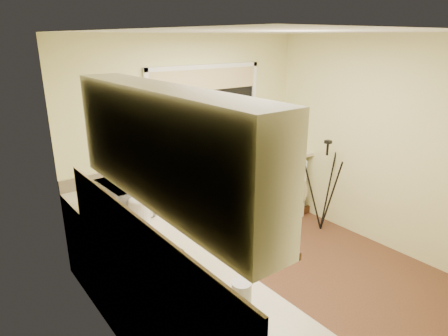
# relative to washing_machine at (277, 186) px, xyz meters

# --- Properties ---
(floor) EXTENTS (3.20, 3.20, 0.00)m
(floor) POSITION_rel_washing_machine_xyz_m (-1.21, -1.20, -0.41)
(floor) COLOR brown
(floor) RESTS_ON ground
(ceiling) EXTENTS (3.20, 3.20, 0.00)m
(ceiling) POSITION_rel_washing_machine_xyz_m (-1.21, -1.20, 2.04)
(ceiling) COLOR white
(ceiling) RESTS_ON ground
(wall_back) EXTENTS (3.20, 0.00, 3.20)m
(wall_back) POSITION_rel_washing_machine_xyz_m (-1.21, 0.30, 0.81)
(wall_back) COLOR beige
(wall_back) RESTS_ON ground
(wall_front) EXTENTS (3.20, 0.00, 3.20)m
(wall_front) POSITION_rel_washing_machine_xyz_m (-1.21, -2.70, 0.81)
(wall_front) COLOR beige
(wall_front) RESTS_ON ground
(wall_left) EXTENTS (0.00, 3.00, 3.00)m
(wall_left) POSITION_rel_washing_machine_xyz_m (-2.81, -1.20, 0.81)
(wall_left) COLOR beige
(wall_left) RESTS_ON ground
(wall_right) EXTENTS (0.00, 3.00, 3.00)m
(wall_right) POSITION_rel_washing_machine_xyz_m (0.39, -1.20, 0.81)
(wall_right) COLOR beige
(wall_right) RESTS_ON ground
(base_cabinet_back) EXTENTS (2.55, 0.60, 0.86)m
(base_cabinet_back) POSITION_rel_washing_machine_xyz_m (-1.54, -0.00, 0.02)
(base_cabinet_back) COLOR silver
(base_cabinet_back) RESTS_ON floor
(base_cabinet_left) EXTENTS (0.54, 2.40, 0.86)m
(base_cabinet_left) POSITION_rel_washing_machine_xyz_m (-2.51, -1.50, 0.02)
(base_cabinet_left) COLOR silver
(base_cabinet_left) RESTS_ON floor
(worktop_back) EXTENTS (3.20, 0.60, 0.04)m
(worktop_back) POSITION_rel_washing_machine_xyz_m (-1.21, -0.00, 0.47)
(worktop_back) COLOR beige
(worktop_back) RESTS_ON base_cabinet_back
(worktop_left) EXTENTS (0.60, 2.40, 0.04)m
(worktop_left) POSITION_rel_washing_machine_xyz_m (-2.51, -1.50, 0.47)
(worktop_left) COLOR beige
(worktop_left) RESTS_ON base_cabinet_left
(upper_cabinet) EXTENTS (0.28, 1.90, 0.70)m
(upper_cabinet) POSITION_rel_washing_machine_xyz_m (-2.65, -1.65, 1.39)
(upper_cabinet) COLOR silver
(upper_cabinet) RESTS_ON wall_left
(splashback_left) EXTENTS (0.02, 2.40, 0.45)m
(splashback_left) POSITION_rel_washing_machine_xyz_m (-2.80, -1.50, 0.71)
(splashback_left) COLOR beige
(splashback_left) RESTS_ON wall_left
(splashback_back) EXTENTS (3.20, 0.02, 0.14)m
(splashback_back) POSITION_rel_washing_machine_xyz_m (-1.21, 0.29, 0.56)
(splashback_back) COLOR beige
(splashback_back) RESTS_ON wall_back
(window_glass) EXTENTS (1.50, 0.02, 1.00)m
(window_glass) POSITION_rel_washing_machine_xyz_m (-1.01, 0.28, 1.14)
(window_glass) COLOR black
(window_glass) RESTS_ON wall_back
(window_blind) EXTENTS (1.50, 0.02, 0.25)m
(window_blind) POSITION_rel_washing_machine_xyz_m (-1.01, 0.26, 1.51)
(window_blind) COLOR tan
(window_blind) RESTS_ON wall_back
(windowsill) EXTENTS (1.60, 0.14, 0.03)m
(windowsill) POSITION_rel_washing_machine_xyz_m (-1.01, 0.23, 0.62)
(windowsill) COLOR white
(windowsill) RESTS_ON wall_back
(sink) EXTENTS (0.82, 0.46, 0.03)m
(sink) POSITION_rel_washing_machine_xyz_m (-1.01, -0.00, 0.50)
(sink) COLOR tan
(sink) RESTS_ON worktop_back
(faucet) EXTENTS (0.03, 0.03, 0.24)m
(faucet) POSITION_rel_washing_machine_xyz_m (-1.01, 0.18, 0.61)
(faucet) COLOR silver
(faucet) RESTS_ON worktop_back
(washing_machine) EXTENTS (0.71, 0.69, 0.83)m
(washing_machine) POSITION_rel_washing_machine_xyz_m (0.00, 0.00, 0.00)
(washing_machine) COLOR silver
(washing_machine) RESTS_ON floor
(laptop) EXTENTS (0.32, 0.29, 0.22)m
(laptop) POSITION_rel_washing_machine_xyz_m (-1.58, -0.06, 0.55)
(laptop) COLOR #95959C
(laptop) RESTS_ON worktop_back
(kettle) EXTENTS (0.18, 0.18, 0.23)m
(kettle) POSITION_rel_washing_machine_xyz_m (-2.47, -0.84, 0.60)
(kettle) COLOR silver
(kettle) RESTS_ON worktop_left
(dish_rack) EXTENTS (0.41, 0.32, 0.06)m
(dish_rack) POSITION_rel_washing_machine_xyz_m (-0.42, -0.04, 0.52)
(dish_rack) COLOR beige
(dish_rack) RESTS_ON worktop_back
(tripod) EXTENTS (0.73, 0.73, 1.21)m
(tripod) POSITION_rel_washing_machine_xyz_m (0.12, -0.72, 0.19)
(tripod) COLOR black
(tripod) RESTS_ON floor
(glass_jug) EXTENTS (0.12, 0.12, 0.17)m
(glass_jug) POSITION_rel_washing_machine_xyz_m (-2.47, -2.16, 0.57)
(glass_jug) COLOR #B6BBC2
(glass_jug) RESTS_ON worktop_left
(steel_jar) EXTENTS (0.09, 0.09, 0.12)m
(steel_jar) POSITION_rel_washing_machine_xyz_m (-2.54, -1.57, 0.55)
(steel_jar) COLOR silver
(steel_jar) RESTS_ON worktop_left
(microwave) EXTENTS (0.37, 0.53, 0.28)m
(microwave) POSITION_rel_washing_machine_xyz_m (-2.45, -0.52, 0.63)
(microwave) COLOR white
(microwave) RESTS_ON worktop_left
(plant_a) EXTENTS (0.16, 0.13, 0.25)m
(plant_a) POSITION_rel_washing_machine_xyz_m (-1.61, 0.20, 0.76)
(plant_a) COLOR #999999
(plant_a) RESTS_ON windowsill
(plant_c) EXTENTS (0.16, 0.16, 0.26)m
(plant_c) POSITION_rel_washing_machine_xyz_m (-1.02, 0.21, 0.77)
(plant_c) COLOR #999999
(plant_c) RESTS_ON windowsill
(plant_d) EXTENTS (0.25, 0.23, 0.22)m
(plant_d) POSITION_rel_washing_machine_xyz_m (-0.71, 0.23, 0.75)
(plant_d) COLOR #999999
(plant_d) RESTS_ON windowsill
(soap_bottle_green) EXTENTS (0.12, 0.12, 0.24)m
(soap_bottle_green) POSITION_rel_washing_machine_xyz_m (-0.40, 0.19, 0.76)
(soap_bottle_green) COLOR green
(soap_bottle_green) RESTS_ON windowsill
(soap_bottle_clear) EXTENTS (0.09, 0.10, 0.20)m
(soap_bottle_clear) POSITION_rel_washing_machine_xyz_m (-0.27, 0.22, 0.74)
(soap_bottle_clear) COLOR #999999
(soap_bottle_clear) RESTS_ON windowsill
(cup_back) EXTENTS (0.14, 0.14, 0.09)m
(cup_back) POSITION_rel_washing_machine_xyz_m (-0.13, 0.07, 0.53)
(cup_back) COLOR silver
(cup_back) RESTS_ON worktop_back
(cup_left) EXTENTS (0.13, 0.13, 0.10)m
(cup_left) POSITION_rel_washing_machine_xyz_m (-2.51, -2.13, 0.53)
(cup_left) COLOR beige
(cup_left) RESTS_ON worktop_left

